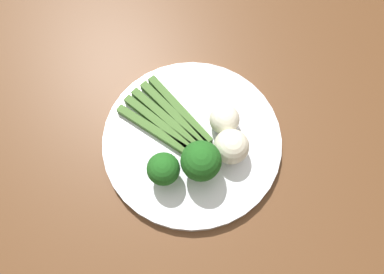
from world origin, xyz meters
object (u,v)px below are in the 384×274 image
object	(u,v)px
broccoli_back	(201,161)
cauliflower_outer_edge	(224,119)
plate	(192,140)
broccoli_near_center	(163,169)
cauliflower_edge	(231,147)
dining_table	(176,160)
asparagus_bundle	(167,120)

from	to	relation	value
broccoli_back	cauliflower_outer_edge	xyz separation A→B (m)	(0.07, -0.03, -0.02)
plate	cauliflower_outer_edge	xyz separation A→B (m)	(0.02, -0.05, 0.03)
broccoli_near_center	cauliflower_edge	xyz separation A→B (m)	(0.04, -0.09, -0.01)
plate	broccoli_back	xyz separation A→B (m)	(-0.05, -0.01, 0.05)
broccoli_near_center	cauliflower_edge	bearing A→B (deg)	-68.99
broccoli_near_center	cauliflower_edge	world-z (taller)	broccoli_near_center
plate	broccoli_near_center	size ratio (longest dim) A/B	4.78
dining_table	asparagus_bundle	distance (m)	0.11
cauliflower_outer_edge	asparagus_bundle	bearing A→B (deg)	86.33
asparagus_bundle	dining_table	bearing A→B (deg)	149.67
plate	cauliflower_edge	distance (m)	0.07
plate	cauliflower_outer_edge	world-z (taller)	cauliflower_outer_edge
broccoli_near_center	cauliflower_outer_edge	world-z (taller)	broccoli_near_center
cauliflower_edge	cauliflower_outer_edge	bearing A→B (deg)	10.85
dining_table	cauliflower_outer_edge	size ratio (longest dim) A/B	32.73
asparagus_bundle	broccoli_near_center	distance (m)	0.09
dining_table	asparagus_bundle	world-z (taller)	asparagus_bundle
asparagus_bundle	cauliflower_outer_edge	distance (m)	0.09
dining_table	cauliflower_edge	distance (m)	0.15
dining_table	plate	world-z (taller)	plate
dining_table	broccoli_back	world-z (taller)	broccoli_back
cauliflower_outer_edge	cauliflower_edge	world-z (taller)	cauliflower_edge
broccoli_back	broccoli_near_center	size ratio (longest dim) A/B	1.23
dining_table	cauliflower_edge	bearing A→B (deg)	-104.29
dining_table	cauliflower_outer_edge	bearing A→B (deg)	-73.81
plate	asparagus_bundle	size ratio (longest dim) A/B	1.84
broccoli_near_center	cauliflower_outer_edge	bearing A→B (deg)	-47.03
dining_table	asparagus_bundle	bearing A→B (deg)	17.30
asparagus_bundle	cauliflower_outer_edge	world-z (taller)	cauliflower_outer_edge
cauliflower_outer_edge	cauliflower_edge	xyz separation A→B (m)	(-0.04, -0.01, 0.00)
broccoli_near_center	cauliflower_outer_edge	distance (m)	0.12
dining_table	broccoli_near_center	world-z (taller)	broccoli_near_center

